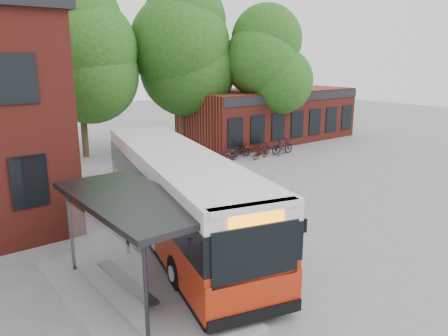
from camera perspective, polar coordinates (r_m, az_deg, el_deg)
ground at (r=15.94m, az=1.69°, el=-9.66°), size 100.00×100.00×0.00m
shop_row at (r=35.31m, az=5.92°, el=6.92°), size 14.00×6.20×4.00m
bus_shelter at (r=12.33m, az=-11.67°, el=-10.02°), size 3.60×7.00×2.90m
bike_rail at (r=28.89m, az=3.15°, el=1.70°), size 5.20×0.10×0.38m
tree_1 at (r=30.04m, az=-18.28°, el=11.15°), size 7.92×7.92×10.40m
tree_2 at (r=32.26m, az=-5.69°, el=12.48°), size 7.92×7.92×11.00m
tree_3 at (r=32.25m, az=5.95°, el=10.95°), size 7.04×7.04×9.28m
city_bus at (r=15.93m, az=-6.16°, el=-3.60°), size 5.81×12.84×3.20m
bicycle_0 at (r=27.07m, az=-0.69°, el=1.52°), size 1.95×0.90×0.99m
bicycle_1 at (r=27.97m, az=0.27°, el=1.85°), size 1.54×1.01×0.90m
bicycle_2 at (r=28.87m, az=2.00°, el=2.32°), size 1.93×0.84×0.98m
bicycle_3 at (r=28.59m, az=4.80°, el=2.20°), size 1.77×0.88×1.03m
bicycle_4 at (r=29.30m, az=1.83°, el=2.34°), size 1.67×1.01×0.83m
bicycle_5 at (r=29.84m, az=5.20°, el=2.57°), size 1.52×0.58×0.89m
bicycle_6 at (r=29.69m, az=3.91°, el=2.61°), size 1.90×0.83×0.97m
bicycle_7 at (r=30.22m, az=7.62°, el=2.85°), size 1.86×0.67×1.09m
bicycle_extra_0 at (r=29.90m, az=7.52°, el=2.49°), size 1.71×1.19×0.85m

